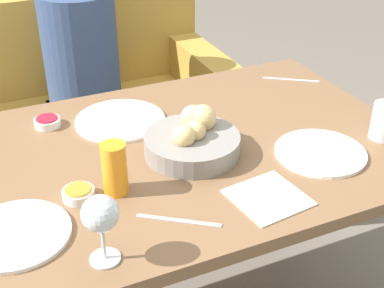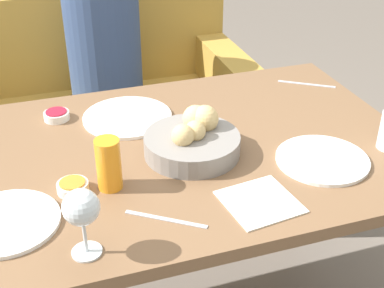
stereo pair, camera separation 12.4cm
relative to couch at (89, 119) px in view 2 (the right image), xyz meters
name	(u,v)px [view 2 (the right image)]	position (x,y,z in m)	size (l,w,h in m)	color
dining_table	(163,182)	(0.07, -1.09, 0.34)	(1.40, 0.86, 0.76)	brown
couch	(89,119)	(0.00, 0.00, 0.00)	(1.43, 0.70, 0.89)	#B28938
seated_person	(108,95)	(0.08, -0.15, 0.18)	(0.31, 0.40, 1.17)	#23232D
bread_basket	(193,140)	(0.15, -1.13, 0.48)	(0.26, 0.26, 0.12)	gray
plate_near_left	(6,222)	(-0.34, -1.29, 0.45)	(0.24, 0.24, 0.01)	white
plate_near_right	(322,160)	(0.46, -1.28, 0.45)	(0.24, 0.24, 0.01)	white
plate_far_center	(127,117)	(0.02, -0.88, 0.45)	(0.27, 0.27, 0.01)	white
juice_glass	(109,164)	(-0.09, -1.22, 0.51)	(0.06, 0.06, 0.13)	orange
wine_glass	(81,210)	(-0.19, -1.43, 0.56)	(0.08, 0.08, 0.16)	silver
jam_bowl_berry	(57,115)	(-0.18, -0.82, 0.46)	(0.08, 0.08, 0.03)	white
jam_bowl_honey	(73,187)	(-0.18, -1.21, 0.46)	(0.08, 0.08, 0.03)	white
fork_silver	(166,219)	(0.00, -1.38, 0.45)	(0.16, 0.12, 0.00)	#B7B7BC
knife_silver	(307,84)	(0.66, -0.83, 0.45)	(0.17, 0.12, 0.00)	#B7B7BC
napkin	(260,202)	(0.23, -1.39, 0.45)	(0.18, 0.18, 0.00)	silver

